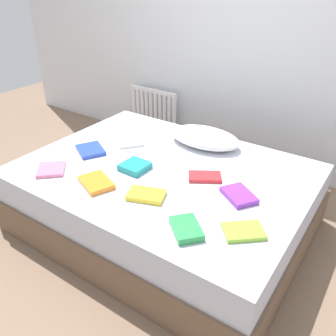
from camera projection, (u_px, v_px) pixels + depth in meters
ground_plane at (164, 224)px, 2.75m from camera, size 8.00×8.00×0.00m
back_wall at (254, 12)px, 3.03m from camera, size 6.00×0.10×2.80m
bed at (164, 198)px, 2.63m from camera, size 2.00×1.50×0.50m
radiator at (154, 111)px, 3.92m from camera, size 0.59×0.04×0.50m
pillow at (205, 137)px, 2.81m from camera, size 0.58×0.35×0.12m
textbook_yellow at (146, 195)px, 2.18m from camera, size 0.26×0.21×0.03m
textbook_blue at (90, 150)px, 2.72m from camera, size 0.29×0.27×0.03m
textbook_green at (186, 229)px, 1.89m from camera, size 0.25×0.24×0.04m
textbook_teal at (135, 167)px, 2.48m from camera, size 0.18×0.18×0.04m
textbook_red at (205, 177)px, 2.38m from camera, size 0.25×0.23×0.03m
textbook_orange at (96, 183)px, 2.31m from camera, size 0.28×0.25×0.03m
textbook_lime at (243, 231)px, 1.89m from camera, size 0.26×0.25×0.03m
textbook_purple at (239, 195)px, 2.18m from camera, size 0.27×0.25×0.03m
textbook_pink at (51, 169)px, 2.46m from camera, size 0.26×0.27×0.02m
textbook_white at (131, 143)px, 2.84m from camera, size 0.24×0.24×0.02m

